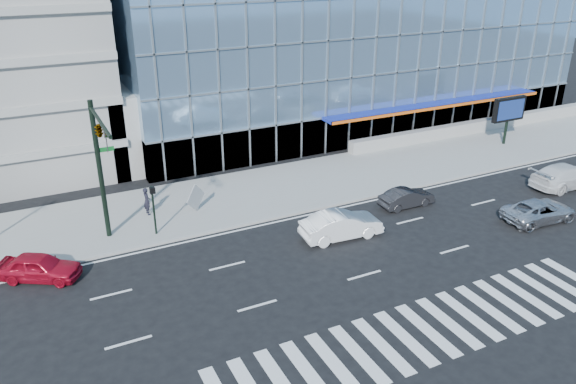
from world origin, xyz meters
The scene contains 15 objects.
ground centered at (0.00, 0.00, 0.00)m, with size 160.00×160.00×0.00m, color black.
sidewalk centered at (0.00, 8.00, 0.07)m, with size 120.00×8.00×0.15m, color gray.
theatre_building centered at (14.00, 26.00, 7.50)m, with size 42.00×26.00×15.00m, color #749BC1.
ramp_block centered at (-6.00, 18.00, 3.00)m, with size 6.00×8.00×6.00m, color gray.
retaining_wall centered at (24.00, 11.60, 0.65)m, with size 30.00×0.80×1.00m, color gray.
traffic_signal centered at (-11.00, 4.57, 6.16)m, with size 1.14×5.74×8.00m.
ped_signal_post centered at (-8.50, 4.94, 2.14)m, with size 0.30×0.33×3.00m.
marquee_sign centered at (22.00, 7.99, 3.07)m, with size 3.20×0.43×4.00m.
silver_suv centered at (13.06, -3.50, 0.67)m, with size 2.21×4.79×1.33m, color silver.
white_suv centered at (19.06, -0.50, 0.82)m, with size 2.29×5.63×1.63m, color silver.
white_sedan centered at (1.06, 0.07, 0.79)m, with size 1.68×4.81×1.58m, color white.
dark_sedan centered at (7.06, 1.80, 0.61)m, with size 1.29×3.71×1.22m, color black.
red_sedan centered at (-14.91, 3.03, 0.69)m, with size 1.63×4.06×1.38m, color #A90D22.
pedestrian centered at (-8.30, 7.82, 1.03)m, with size 0.64×0.42×1.76m, color black.
tilted_panel centered at (-5.45, 6.88, 1.07)m, with size 1.30×0.06×1.30m, color #A4A4A4.
Camera 1 is at (-14.49, -24.36, 15.54)m, focal length 35.00 mm.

